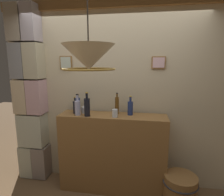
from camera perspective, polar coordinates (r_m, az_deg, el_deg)
panelled_rear_partition at (r=2.81m, az=1.04°, el=2.36°), size 3.35×0.15×2.72m
stone_pillar at (r=3.18m, az=-23.20°, el=0.41°), size 0.45×0.30×2.64m
bar_shelf_unit at (r=2.84m, az=0.17°, el=-16.19°), size 1.50×0.37×1.13m
liquor_bottle_brandy at (r=2.65m, az=-10.33°, el=-2.74°), size 0.08×0.08×0.29m
liquor_bottle_rum at (r=2.74m, az=-11.13°, el=-2.70°), size 0.05×0.05×0.24m
liquor_bottle_amaro at (r=2.62m, az=5.54°, el=-2.93°), size 0.07×0.07×0.27m
liquor_bottle_tequila at (r=2.83m, az=-10.26°, el=-1.88°), size 0.07×0.07×0.26m
liquor_bottle_port at (r=2.57m, az=-7.54°, el=-2.60°), size 0.08×0.08×0.33m
liquor_bottle_vodka at (r=2.66m, az=1.50°, el=-2.16°), size 0.06×0.06×0.30m
glass_tumbler_rocks at (r=2.52m, az=0.88°, el=-4.61°), size 0.07×0.07×0.11m
glass_tumbler_highball at (r=2.74m, az=-8.41°, el=-3.58°), size 0.08×0.08×0.09m
pendant_lamp at (r=1.62m, az=-7.07°, el=11.94°), size 0.45×0.45×0.65m
wooden_barrel at (r=2.86m, az=19.78°, el=-24.87°), size 0.44×0.44×0.43m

